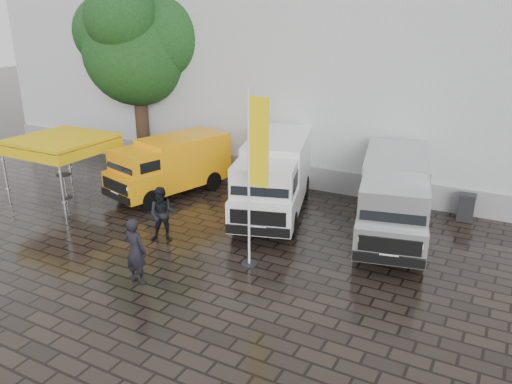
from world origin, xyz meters
TOP-DOWN VIEW (x-y plane):
  - ground at (0.00, 0.00)m, footprint 120.00×120.00m
  - exhibition_hall at (2.00, 16.00)m, footprint 44.00×16.00m
  - hall_plinth at (2.00, 7.95)m, footprint 44.00×0.15m
  - van_yellow at (-6.58, 4.48)m, footprint 3.31×5.50m
  - van_white at (-1.82, 4.70)m, footprint 3.92×6.79m
  - van_silver at (2.64, 4.70)m, footprint 3.36×6.50m
  - canopy_tent at (-10.08, 2.07)m, footprint 3.38×3.38m
  - flagpole at (-0.44, 0.55)m, footprint 0.88×0.50m
  - tree at (-10.75, 7.77)m, footprint 5.02×5.02m
  - cocktail_table at (-10.21, 2.11)m, footprint 0.60×0.60m
  - wheelie_bin at (4.74, 7.41)m, footprint 0.64×0.64m
  - person_front at (-2.91, -1.89)m, footprint 0.74×0.51m
  - person_tent at (-4.00, 0.69)m, footprint 1.13×1.04m

SIDE VIEW (x-z plane):
  - ground at x=0.00m, z-range 0.00..0.00m
  - cocktail_table at x=-10.21m, z-range 0.00..1.00m
  - hall_plinth at x=2.00m, z-range 0.00..1.00m
  - wheelie_bin at x=4.74m, z-range 0.00..1.00m
  - person_tent at x=-4.00m, z-range 0.00..1.88m
  - person_front at x=-2.91m, z-range 0.00..1.97m
  - van_yellow at x=-6.58m, z-range 0.00..2.38m
  - van_silver at x=2.64m, z-range 0.00..2.69m
  - van_white at x=-1.82m, z-range 0.00..2.79m
  - canopy_tent at x=-10.08m, z-range 1.14..3.72m
  - flagpole at x=-0.44m, z-range 0.34..5.69m
  - tree at x=-10.75m, z-range 1.28..10.29m
  - exhibition_hall at x=2.00m, z-range 0.00..12.00m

